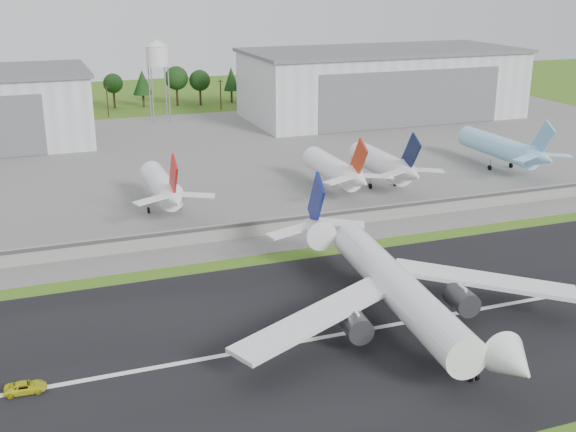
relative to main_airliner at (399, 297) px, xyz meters
name	(u,v)px	position (x,y,z in m)	size (l,w,h in m)	color
ground	(444,353)	(2.36, -9.57, -4.89)	(600.00, 600.00, 0.00)	#355D16
runway	(409,322)	(2.36, 0.43, -4.84)	(320.00, 60.00, 0.10)	black
runway_centerline	(409,322)	(2.36, 0.43, -4.78)	(220.00, 1.00, 0.02)	white
apron	(221,160)	(2.36, 110.43, -4.84)	(320.00, 150.00, 0.10)	slate
blast_fence	(303,223)	(2.36, 45.42, -3.09)	(240.00, 0.61, 3.50)	gray
hangar_east	(382,83)	(77.36, 155.35, 7.73)	(102.00, 47.00, 25.20)	silver
water_tower	(157,53)	(-2.64, 175.43, 19.66)	(8.40, 8.40, 29.40)	#99999E
utility_poles	(166,113)	(2.36, 190.43, -4.89)	(230.00, 3.00, 12.00)	black
treeline	(159,107)	(2.36, 205.43, -4.89)	(320.00, 16.00, 22.00)	black
main_airliner	(399,297)	(0.00, 0.00, 0.00)	(56.99, 59.27, 18.17)	white
ground_vehicle	(26,387)	(-53.72, 0.16, -4.07)	(2.41, 5.22, 1.45)	gold
parked_jet_red_a	(164,188)	(-22.46, 66.98, 1.18)	(7.36, 31.29, 16.57)	white
parked_jet_red_b	(337,170)	(19.78, 66.99, 1.27)	(7.36, 31.29, 16.68)	white
parked_jet_navy	(386,165)	(33.08, 67.02, 1.45)	(7.36, 31.29, 16.86)	white
parked_jet_skyblue	(505,148)	(72.07, 72.01, 1.33)	(7.36, 37.29, 16.78)	#8FD4F7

